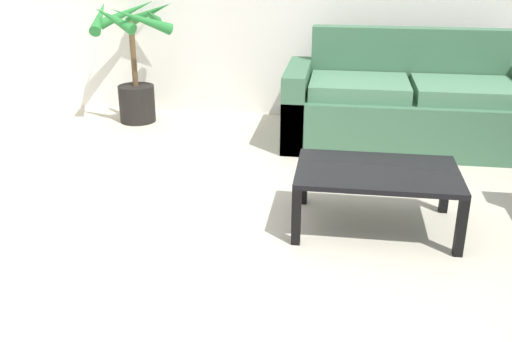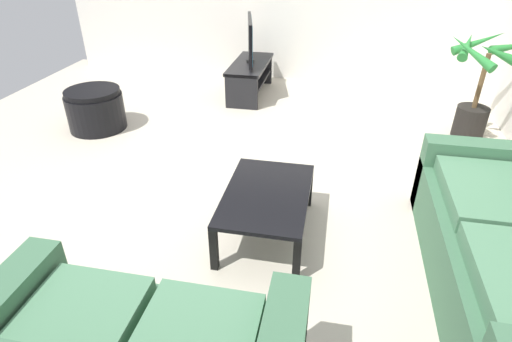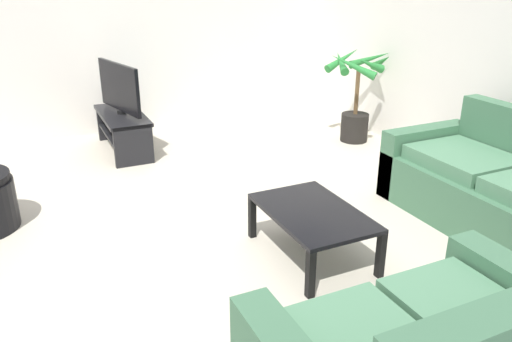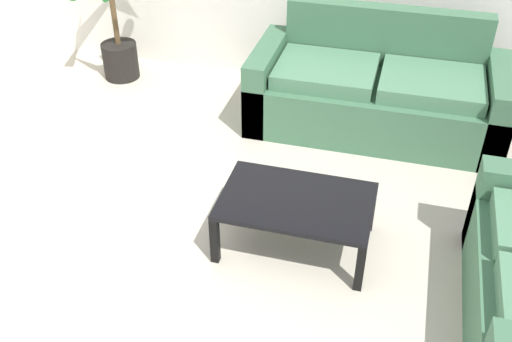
# 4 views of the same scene
# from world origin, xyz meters

# --- Properties ---
(ground_plane) EXTENTS (6.60, 6.60, 0.00)m
(ground_plane) POSITION_xyz_m (0.00, 0.00, 0.00)
(ground_plane) COLOR beige
(couch_main) EXTENTS (2.00, 0.90, 0.90)m
(couch_main) POSITION_xyz_m (1.08, 2.28, 0.30)
(couch_main) COLOR #3F6B4C
(couch_main) RESTS_ON ground
(coffee_table) EXTENTS (0.92, 0.60, 0.36)m
(coffee_table) POSITION_xyz_m (0.77, 0.68, 0.32)
(coffee_table) COLOR black
(coffee_table) RESTS_ON ground
(potted_palm) EXTENTS (0.80, 0.83, 1.10)m
(potted_palm) POSITION_xyz_m (-1.33, 2.56, 0.52)
(potted_palm) COLOR black
(potted_palm) RESTS_ON ground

